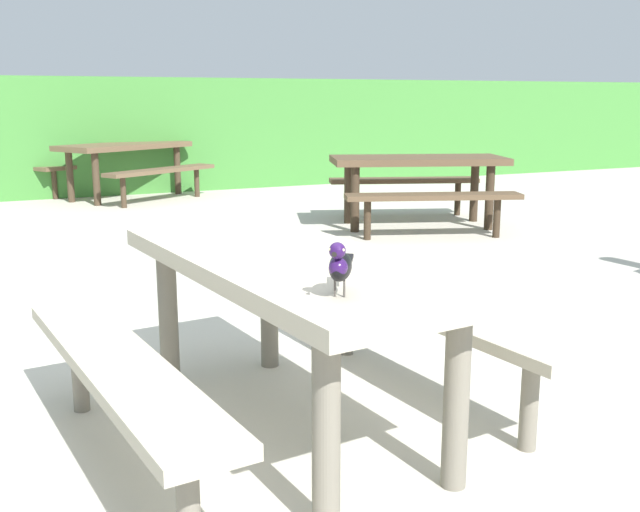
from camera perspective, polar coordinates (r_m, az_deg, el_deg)
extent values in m
plane|color=beige|center=(3.09, -3.99, -13.77)|extent=(60.00, 60.00, 0.00)
cube|color=#428438|center=(11.25, -20.25, 8.74)|extent=(28.00, 1.41, 1.63)
cube|color=#B2A893|center=(2.92, -2.35, -0.61)|extent=(0.95, 1.87, 0.07)
cylinder|color=slate|center=(2.34, 0.48, -13.58)|extent=(0.09, 0.09, 0.67)
cylinder|color=slate|center=(2.63, 10.54, -10.73)|extent=(0.09, 0.09, 0.67)
cylinder|color=slate|center=(3.53, -11.69, -4.79)|extent=(0.09, 0.09, 0.67)
cylinder|color=slate|center=(3.73, -3.98, -3.63)|extent=(0.09, 0.09, 0.67)
cube|color=#B2A893|center=(2.74, -15.31, -8.20)|extent=(0.47, 1.73, 0.05)
cylinder|color=slate|center=(2.28, -10.19, -18.45)|extent=(0.07, 0.07, 0.39)
cylinder|color=slate|center=(3.40, -18.18, -8.28)|extent=(0.07, 0.07, 0.39)
cube|color=#B2A893|center=(3.37, 8.16, -4.03)|extent=(0.47, 1.73, 0.05)
cylinder|color=slate|center=(3.01, 15.94, -10.87)|extent=(0.07, 0.07, 0.39)
cylinder|color=slate|center=(3.93, 2.11, -4.90)|extent=(0.07, 0.07, 0.39)
ellipsoid|color=black|center=(2.29, 1.59, -0.83)|extent=(0.14, 0.16, 0.09)
ellipsoid|color=#2D144C|center=(2.25, 1.42, -0.90)|extent=(0.09, 0.09, 0.06)
sphere|color=#2D144C|center=(2.22, 1.35, 0.42)|extent=(0.05, 0.05, 0.05)
sphere|color=#EAE08C|center=(2.20, 1.80, 0.47)|extent=(0.01, 0.01, 0.01)
sphere|color=#EAE08C|center=(2.21, 0.80, 0.51)|extent=(0.01, 0.01, 0.01)
cone|color=black|center=(2.18, 1.18, 0.20)|extent=(0.03, 0.03, 0.02)
cube|color=black|center=(2.41, 2.04, -0.51)|extent=(0.09, 0.10, 0.04)
cylinder|color=#47423D|center=(2.30, 1.90, -2.54)|extent=(0.01, 0.01, 0.05)
cylinder|color=#47423D|center=(2.30, 1.21, -2.51)|extent=(0.01, 0.01, 0.05)
cube|color=brown|center=(7.84, 7.62, 7.39)|extent=(1.95, 1.32, 0.07)
cylinder|color=#382B1D|center=(7.81, 13.02, 4.43)|extent=(0.09, 0.09, 0.67)
cylinder|color=#382B1D|center=(8.31, 11.88, 4.94)|extent=(0.09, 0.09, 0.67)
cylinder|color=#382B1D|center=(7.49, 2.74, 4.41)|extent=(0.09, 0.09, 0.67)
cylinder|color=#382B1D|center=(8.02, 2.21, 4.93)|extent=(0.09, 0.09, 0.67)
cube|color=brown|center=(7.19, 8.79, 4.60)|extent=(1.70, 0.84, 0.05)
cylinder|color=#382B1D|center=(7.41, 13.56, 2.90)|extent=(0.07, 0.07, 0.39)
cylinder|color=#382B1D|center=(7.10, 3.70, 2.82)|extent=(0.07, 0.07, 0.39)
cube|color=brown|center=(8.55, 6.53, 5.86)|extent=(1.70, 0.84, 0.05)
cylinder|color=#382B1D|center=(8.73, 10.63, 4.40)|extent=(0.07, 0.07, 0.39)
cylinder|color=#382B1D|center=(8.47, 2.23, 4.37)|extent=(0.07, 0.07, 0.39)
cube|color=brown|center=(10.37, -14.94, 8.25)|extent=(1.94, 1.55, 0.07)
cylinder|color=#423324|center=(10.67, -11.00, 6.54)|extent=(0.09, 0.09, 0.67)
cylinder|color=#423324|center=(11.06, -12.93, 6.65)|extent=(0.09, 0.09, 0.67)
cylinder|color=#423324|center=(9.76, -16.98, 5.72)|extent=(0.09, 0.09, 0.67)
cylinder|color=#423324|center=(10.18, -18.83, 5.85)|extent=(0.09, 0.09, 0.67)
cube|color=brown|center=(9.87, -12.22, 6.51)|extent=(1.63, 1.09, 0.05)
cylinder|color=#423324|center=(10.33, -9.54, 5.63)|extent=(0.07, 0.07, 0.39)
cylinder|color=#423324|center=(9.48, -15.02, 4.80)|extent=(0.07, 0.07, 0.39)
cube|color=brown|center=(10.94, -17.23, 6.77)|extent=(1.63, 1.09, 0.05)
cylinder|color=#423324|center=(11.36, -14.59, 5.99)|extent=(0.07, 0.07, 0.39)
cylinder|color=#423324|center=(10.59, -19.90, 5.23)|extent=(0.07, 0.07, 0.39)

